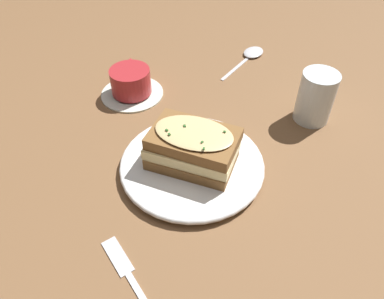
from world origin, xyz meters
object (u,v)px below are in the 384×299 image
(fork, at_px, (128,273))
(teacup_with_saucer, at_px, (131,83))
(spoon, at_px, (251,54))
(sandwich, at_px, (193,147))
(dinner_plate, at_px, (192,165))
(water_glass, at_px, (316,97))

(fork, bearing_deg, teacup_with_saucer, 61.46)
(teacup_with_saucer, bearing_deg, spoon, -65.30)
(teacup_with_saucer, relative_size, spoon, 0.87)
(teacup_with_saucer, bearing_deg, sandwich, -154.72)
(dinner_plate, bearing_deg, teacup_with_saucer, 100.85)
(dinner_plate, distance_m, spoon, 0.41)
(sandwich, relative_size, water_glass, 1.66)
(dinner_plate, height_order, fork, dinner_plate)
(dinner_plate, bearing_deg, spoon, 49.41)
(water_glass, relative_size, spoon, 0.65)
(dinner_plate, height_order, teacup_with_saucer, teacup_with_saucer)
(water_glass, bearing_deg, dinner_plate, -169.13)
(dinner_plate, distance_m, fork, 0.22)
(fork, xyz_separation_m, spoon, (0.42, 0.47, 0.00))
(dinner_plate, relative_size, spoon, 1.57)
(teacup_with_saucer, height_order, spoon, teacup_with_saucer)
(sandwich, xyz_separation_m, fork, (-0.15, -0.16, -0.05))
(sandwich, bearing_deg, water_glass, 10.77)
(sandwich, bearing_deg, spoon, 49.50)
(sandwich, bearing_deg, teacup_with_saucer, 101.22)
(fork, height_order, spoon, spoon)
(water_glass, bearing_deg, sandwich, -169.23)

